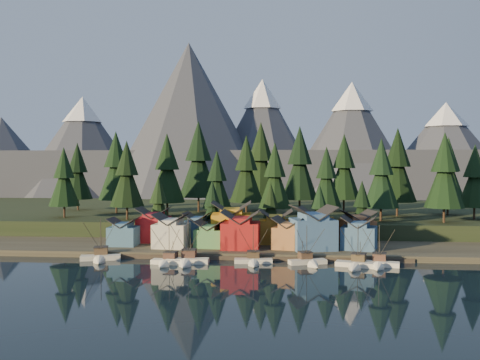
# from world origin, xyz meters

# --- Properties ---
(ground) EXTENTS (500.00, 500.00, 0.00)m
(ground) POSITION_xyz_m (0.00, 0.00, 0.00)
(ground) COLOR black
(ground) RESTS_ON ground
(shore_strip) EXTENTS (400.00, 50.00, 1.50)m
(shore_strip) POSITION_xyz_m (0.00, 40.00, 0.75)
(shore_strip) COLOR #312D24
(shore_strip) RESTS_ON ground
(hillside) EXTENTS (420.00, 100.00, 6.00)m
(hillside) POSITION_xyz_m (0.00, 90.00, 3.00)
(hillside) COLOR black
(hillside) RESTS_ON ground
(dock) EXTENTS (80.00, 4.00, 1.00)m
(dock) POSITION_xyz_m (0.00, 16.50, 0.50)
(dock) COLOR #423A2F
(dock) RESTS_ON ground
(mountain_ridge) EXTENTS (560.00, 190.00, 90.00)m
(mountain_ridge) POSITION_xyz_m (-4.20, 213.59, 26.06)
(mountain_ridge) COLOR #474D5C
(mountain_ridge) RESTS_ON ground
(boat_0) EXTENTS (10.26, 10.73, 11.33)m
(boat_0) POSITION_xyz_m (-35.45, 11.25, 2.15)
(boat_0) COLOR beige
(boat_0) RESTS_ON ground
(boat_1) EXTENTS (8.55, 9.12, 10.14)m
(boat_1) POSITION_xyz_m (-18.10, 7.69, 1.98)
(boat_1) COLOR white
(boat_1) RESTS_ON ground
(boat_2) EXTENTS (10.17, 11.06, 11.58)m
(boat_2) POSITION_xyz_m (-13.60, 8.82, 2.18)
(boat_2) COLOR silver
(boat_2) RESTS_ON ground
(boat_3) EXTENTS (9.41, 10.12, 9.99)m
(boat_3) POSITION_xyz_m (1.92, 10.60, 1.83)
(boat_3) COLOR beige
(boat_3) RESTS_ON ground
(boat_4) EXTENTS (9.54, 9.91, 10.08)m
(boat_4) POSITION_xyz_m (14.95, 10.64, 1.86)
(boat_4) COLOR beige
(boat_4) RESTS_ON ground
(boat_5) EXTENTS (10.48, 10.93, 10.71)m
(boat_5) POSITION_xyz_m (25.54, 8.07, 1.94)
(boat_5) COLOR beige
(boat_5) RESTS_ON ground
(boat_6) EXTENTS (9.76, 10.28, 10.54)m
(boat_6) POSITION_xyz_m (30.69, 9.42, 1.97)
(boat_6) COLOR white
(boat_6) RESTS_ON ground
(house_front_0) EXTENTS (7.43, 7.03, 7.39)m
(house_front_0) POSITION_xyz_m (-34.12, 25.47, 5.38)
(house_front_0) COLOR #376083
(house_front_0) RESTS_ON shore_strip
(house_front_1) EXTENTS (9.22, 8.90, 8.96)m
(house_front_1) POSITION_xyz_m (-20.58, 23.48, 6.21)
(house_front_1) COLOR beige
(house_front_1) RESTS_ON shore_strip
(house_front_2) EXTENTS (7.87, 7.92, 7.04)m
(house_front_2) POSITION_xyz_m (-10.57, 24.88, 5.20)
(house_front_2) COLOR #458148
(house_front_2) RESTS_ON shore_strip
(house_front_3) EXTENTS (9.76, 9.31, 9.82)m
(house_front_3) POSITION_xyz_m (-2.21, 23.34, 6.66)
(house_front_3) COLOR maroon
(house_front_3) RESTS_ON shore_strip
(house_front_4) EXTENTS (9.48, 9.97, 8.15)m
(house_front_4) POSITION_xyz_m (10.31, 24.78, 5.78)
(house_front_4) COLOR #9E6538
(house_front_4) RESTS_ON shore_strip
(house_front_5) EXTENTS (12.66, 11.96, 11.16)m
(house_front_5) POSITION_xyz_m (16.43, 23.75, 7.36)
(house_front_5) COLOR #3A5E8A
(house_front_5) RESTS_ON shore_strip
(house_front_6) EXTENTS (10.31, 9.98, 8.55)m
(house_front_6) POSITION_xyz_m (28.24, 24.84, 5.99)
(house_front_6) COLOR #335379
(house_front_6) RESTS_ON shore_strip
(house_back_0) EXTENTS (9.20, 8.86, 9.62)m
(house_back_0) POSITION_xyz_m (-27.77, 33.14, 6.55)
(house_back_0) COLOR maroon
(house_back_0) RESTS_ON shore_strip
(house_back_1) EXTENTS (7.79, 7.88, 8.22)m
(house_back_1) POSITION_xyz_m (-15.43, 34.21, 5.81)
(house_back_1) COLOR #365981
(house_back_1) RESTS_ON shore_strip
(house_back_2) EXTENTS (11.45, 10.63, 11.49)m
(house_back_2) POSITION_xyz_m (-5.58, 32.47, 7.53)
(house_back_2) COLOR #C1891B
(house_back_2) RESTS_ON shore_strip
(house_back_3) EXTENTS (9.33, 8.34, 9.31)m
(house_back_3) POSITION_xyz_m (6.63, 33.04, 6.39)
(house_back_3) COLOR #AC8C2C
(house_back_3) RESTS_ON shore_strip
(house_back_4) EXTENTS (10.72, 10.42, 10.07)m
(house_back_4) POSITION_xyz_m (17.57, 33.24, 6.79)
(house_back_4) COLOR olive
(house_back_4) RESTS_ON shore_strip
(house_back_5) EXTENTS (9.62, 9.70, 9.33)m
(house_back_5) POSITION_xyz_m (28.75, 32.35, 6.40)
(house_back_5) COLOR #965935
(house_back_5) RESTS_ON shore_strip
(tree_hill_0) EXTENTS (9.78, 9.78, 22.78)m
(tree_hill_0) POSITION_xyz_m (-62.00, 52.00, 18.45)
(tree_hill_0) COLOR #332319
(tree_hill_0) RESTS_ON hillside
(tree_hill_1) EXTENTS (12.34, 12.34, 28.74)m
(tree_hill_1) POSITION_xyz_m (-50.00, 68.00, 21.71)
(tree_hill_1) COLOR #332319
(tree_hill_1) RESTS_ON hillside
(tree_hill_2) EXTENTS (10.60, 10.60, 24.68)m
(tree_hill_2) POSITION_xyz_m (-40.00, 48.00, 19.49)
(tree_hill_2) COLOR #332319
(tree_hill_2) RESTS_ON hillside
(tree_hill_3) EXTENTS (11.81, 11.81, 27.50)m
(tree_hill_3) POSITION_xyz_m (-30.00, 60.00, 21.03)
(tree_hill_3) COLOR #332319
(tree_hill_3) RESTS_ON hillside
(tree_hill_4) EXTENTS (14.03, 14.03, 32.69)m
(tree_hill_4) POSITION_xyz_m (-22.00, 75.00, 23.88)
(tree_hill_4) COLOR #332319
(tree_hill_4) RESTS_ON hillside
(tree_hill_5) EXTENTS (9.27, 9.27, 21.59)m
(tree_hill_5) POSITION_xyz_m (-12.00, 50.00, 17.80)
(tree_hill_5) COLOR #332319
(tree_hill_5) RESTS_ON hillside
(tree_hill_6) EXTENTS (11.57, 11.57, 26.95)m
(tree_hill_6) POSITION_xyz_m (-4.00, 65.00, 20.73)
(tree_hill_6) COLOR #332319
(tree_hill_6) RESTS_ON hillside
(tree_hill_7) EXTENTS (10.29, 10.29, 23.96)m
(tree_hill_7) POSITION_xyz_m (6.00, 48.00, 19.10)
(tree_hill_7) COLOR #332319
(tree_hill_7) RESTS_ON hillside
(tree_hill_8) EXTENTS (13.08, 13.08, 30.46)m
(tree_hill_8) POSITION_xyz_m (14.00, 72.00, 22.66)
(tree_hill_8) COLOR #332319
(tree_hill_8) RESTS_ON hillside
(tree_hill_9) EXTENTS (9.82, 9.82, 22.88)m
(tree_hill_9) POSITION_xyz_m (22.00, 55.00, 18.50)
(tree_hill_9) COLOR #332319
(tree_hill_9) RESTS_ON hillside
(tree_hill_10) EXTENTS (12.05, 12.05, 28.07)m
(tree_hill_10) POSITION_xyz_m (30.00, 80.00, 21.35)
(tree_hill_10) COLOR #332319
(tree_hill_10) RESTS_ON hillside
(tree_hill_11) EXTENTS (10.79, 10.79, 25.13)m
(tree_hill_11) POSITION_xyz_m (38.00, 50.00, 19.74)
(tree_hill_11) COLOR #332319
(tree_hill_11) RESTS_ON hillside
(tree_hill_12) EXTENTS (12.56, 12.56, 29.25)m
(tree_hill_12) POSITION_xyz_m (46.00, 66.00, 21.99)
(tree_hill_12) COLOR #332319
(tree_hill_12) RESTS_ON hillside
(tree_hill_13) EXTENTS (11.52, 11.52, 26.84)m
(tree_hill_13) POSITION_xyz_m (56.00, 48.00, 20.67)
(tree_hill_13) COLOR #332319
(tree_hill_13) RESTS_ON hillside
(tree_hill_14) EXTENTS (11.31, 11.31, 26.36)m
(tree_hill_14) POSITION_xyz_m (64.00, 72.00, 20.41)
(tree_hill_14) COLOR #332319
(tree_hill_14) RESTS_ON hillside
(tree_hill_15) EXTENTS (14.05, 14.05, 32.72)m
(tree_hill_15) POSITION_xyz_m (0.00, 82.00, 23.89)
(tree_hill_15) COLOR #332319
(tree_hill_15) RESTS_ON hillside
(tree_hill_16) EXTENTS (10.77, 10.77, 25.09)m
(tree_hill_16) POSITION_xyz_m (-68.00, 78.00, 19.71)
(tree_hill_16) COLOR #332319
(tree_hill_16) RESTS_ON hillside
(tree_hill_17) EXTENTS (10.11, 10.11, 23.56)m
(tree_hill_17) POSITION_xyz_m (68.00, 58.00, 18.88)
(tree_hill_17) COLOR #332319
(tree_hill_17) RESTS_ON hillside
(tree_shore_0) EXTENTS (7.91, 7.91, 18.43)m
(tree_shore_0) POSITION_xyz_m (-28.00, 40.00, 11.57)
(tree_shore_0) COLOR #332319
(tree_shore_0) RESTS_ON shore_strip
(tree_shore_1) EXTENTS (7.35, 7.35, 17.13)m
(tree_shore_1) POSITION_xyz_m (-12.00, 40.00, 10.86)
(tree_shore_1) COLOR #332319
(tree_shore_1) RESTS_ON shore_strip
(tree_shore_2) EXTENTS (7.10, 7.10, 16.53)m
(tree_shore_2) POSITION_xyz_m (5.00, 40.00, 10.53)
(tree_shore_2) COLOR #332319
(tree_shore_2) RESTS_ON shore_strip
(tree_shore_3) EXTENTS (6.95, 6.95, 16.18)m
(tree_shore_3) POSITION_xyz_m (19.00, 40.00, 10.34)
(tree_shore_3) COLOR #332319
(tree_shore_3) RESTS_ON shore_strip
(tree_shore_4) EXTENTS (7.40, 7.40, 17.25)m
(tree_shore_4) POSITION_xyz_m (31.00, 40.00, 10.92)
(tree_shore_4) COLOR #332319
(tree_shore_4) RESTS_ON shore_strip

